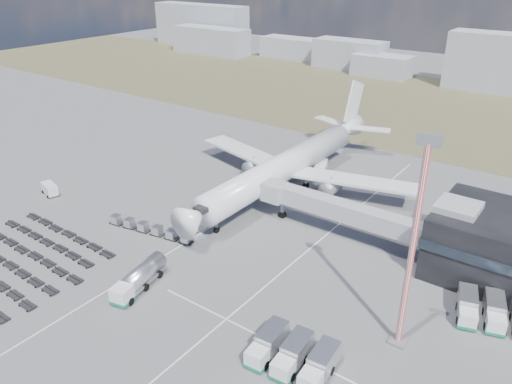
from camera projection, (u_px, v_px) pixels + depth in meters
The scene contains 15 objects.
ground at pixel (181, 255), 80.97m from camera, with size 420.00×420.00×0.00m, color #565659.
grass_strip at pixel (418, 106), 161.34m from camera, with size 420.00×90.00×0.01m, color brown.
lane_markings at pixel (240, 266), 77.97m from camera, with size 47.12×110.00×0.01m.
jet_bridge at pixel (330, 207), 85.28m from camera, with size 30.30×3.80×7.05m.
airliner at pixel (289, 164), 102.36m from camera, with size 51.59×64.53×17.62m.
skyline at pixel (480, 60), 183.28m from camera, with size 305.26×25.66×23.70m.
fuel_tanker at pixel (139, 278), 72.19m from camera, with size 4.73×10.78×3.38m.
pushback_tug at pixel (189, 228), 87.45m from camera, with size 2.92×1.65×1.36m, color silver.
utility_van at pixel (50, 189), 100.95m from camera, with size 4.42×2.00×2.35m, color silver.
catering_truck at pixel (321, 169), 109.89m from camera, with size 4.34×6.26×2.66m.
service_trucks_near at pixel (293, 355), 58.57m from camera, with size 9.90×7.81×2.85m.
service_trucks_far at pixel (509, 314), 65.20m from camera, with size 13.95×10.20×2.78m.
uld_row at pixel (150, 229), 86.86m from camera, with size 17.48×4.45×1.59m.
baggage_dollies at pixel (14, 257), 79.81m from camera, with size 28.72×20.38×0.64m.
floodlight_mast at pixel (412, 249), 56.82m from camera, with size 2.60×2.12×27.45m.
Camera 1 is at (50.34, -48.43, 43.94)m, focal length 35.00 mm.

